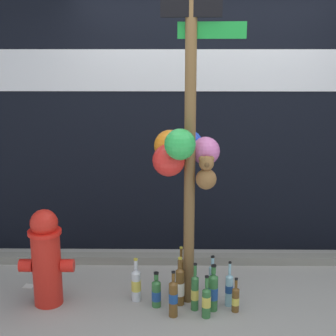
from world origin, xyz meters
name	(u,v)px	position (x,y,z in m)	size (l,w,h in m)	color
ground_plane	(215,318)	(0.00, 0.00, 0.00)	(14.00, 14.00, 0.00)	#9E9B93
building_wall	(208,65)	(0.00, 1.41, 1.87)	(10.00, 0.21, 3.73)	black
curb_strip	(207,259)	(0.00, 0.98, 0.04)	(8.00, 0.12, 0.08)	gray
memorial_post	(185,132)	(-0.24, 0.28, 1.41)	(0.68, 0.58, 2.60)	brown
fire_hydrant	(46,257)	(-1.35, 0.21, 0.40)	(0.44, 0.27, 0.80)	red
bottle_0	(173,298)	(-0.33, 0.02, 0.16)	(0.07, 0.07, 0.38)	brown
bottle_1	(180,286)	(-0.27, 0.20, 0.16)	(0.07, 0.07, 0.41)	brown
bottle_2	(213,291)	(-0.01, 0.12, 0.16)	(0.08, 0.08, 0.39)	#337038
bottle_3	(236,299)	(0.16, 0.09, 0.11)	(0.06, 0.06, 0.29)	brown
bottle_4	(181,274)	(-0.26, 0.40, 0.17)	(0.06, 0.06, 0.42)	brown
bottle_5	(156,293)	(-0.46, 0.17, 0.12)	(0.08, 0.08, 0.30)	#337038
bottle_6	(195,292)	(-0.16, 0.12, 0.15)	(0.06, 0.06, 0.40)	#337038
bottle_7	(206,301)	(-0.07, 0.01, 0.14)	(0.07, 0.07, 0.35)	#337038
bottle_8	(136,284)	(-0.63, 0.26, 0.15)	(0.08, 0.08, 0.37)	silver
bottle_9	(212,279)	(0.00, 0.37, 0.14)	(0.06, 0.06, 0.35)	#93CCE0
bottle_10	(229,289)	(0.12, 0.19, 0.15)	(0.06, 0.06, 0.38)	#93CCE0
litter_0	(54,260)	(-1.50, 1.03, 0.00)	(0.12, 0.08, 0.01)	tan
litter_2	(29,286)	(-1.59, 0.49, 0.00)	(0.09, 0.08, 0.01)	silver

